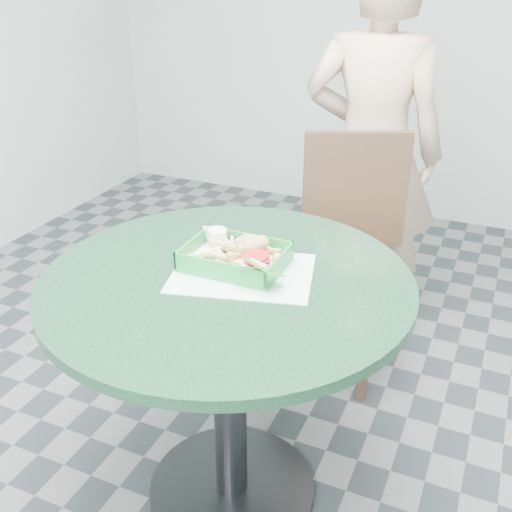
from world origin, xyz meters
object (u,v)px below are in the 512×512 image
at_px(dining_chair, 345,239).
at_px(sauce_ramekin, 218,240).
at_px(food_basket, 235,267).
at_px(cafe_table, 228,337).
at_px(crab_sandwich, 251,255).
at_px(diner_person, 373,144).

height_order(dining_chair, sauce_ramekin, dining_chair).
height_order(food_basket, sauce_ramekin, sauce_ramekin).
relative_size(dining_chair, food_basket, 3.52).
relative_size(cafe_table, food_basket, 3.69).
bearing_deg(food_basket, sauce_ramekin, 141.00).
xyz_separation_m(cafe_table, dining_chair, (0.09, 0.85, -0.05)).
bearing_deg(sauce_ramekin, crab_sandwich, -20.75).
bearing_deg(diner_person, cafe_table, 80.17).
bearing_deg(sauce_ramekin, food_basket, -39.00).
height_order(dining_chair, crab_sandwich, dining_chair).
xyz_separation_m(diner_person, sauce_ramekin, (-0.18, -1.02, -0.03)).
bearing_deg(dining_chair, crab_sandwich, -117.86).
relative_size(cafe_table, diner_person, 0.59).
distance_m(diner_person, food_basket, 1.10).
bearing_deg(crab_sandwich, food_basket, -146.14).
relative_size(cafe_table, dining_chair, 1.05).
bearing_deg(cafe_table, crab_sandwich, 70.16).
xyz_separation_m(cafe_table, sauce_ramekin, (-0.09, 0.13, 0.22)).
relative_size(dining_chair, crab_sandwich, 7.20).
bearing_deg(cafe_table, dining_chair, 84.25).
bearing_deg(cafe_table, food_basket, 95.08).
distance_m(diner_person, sauce_ramekin, 1.04).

